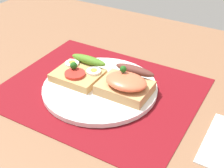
{
  "coord_description": "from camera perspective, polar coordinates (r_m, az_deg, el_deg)",
  "views": [
    {
      "loc": [
        30.26,
        -47.18,
        39.75
      ],
      "look_at": [
        3.0,
        0.0,
        2.84
      ],
      "focal_mm": 50.65,
      "sensor_mm": 36.0,
      "label": 1
    }
  ],
  "objects": [
    {
      "name": "ground_plane",
      "position": [
        0.7,
        -2.14,
        -2.34
      ],
      "size": [
        120.0,
        90.0,
        3.2
      ],
      "primitive_type": "cube",
      "color": "brown"
    },
    {
      "name": "placemat",
      "position": [
        0.69,
        -2.17,
        -1.16
      ],
      "size": [
        41.05,
        33.54,
        0.3
      ],
      "primitive_type": "cube",
      "color": "maroon",
      "rests_on": "ground_plane"
    },
    {
      "name": "plate",
      "position": [
        0.68,
        -2.18,
        -0.7
      ],
      "size": [
        24.76,
        24.76,
        1.04
      ],
      "primitive_type": "cylinder",
      "color": "white",
      "rests_on": "placemat"
    },
    {
      "name": "sandwich_egg_tomato",
      "position": [
        0.7,
        -5.9,
        2.12
      ],
      "size": [
        10.27,
        9.85,
        3.9
      ],
      "color": "tan",
      "rests_on": "plate"
    },
    {
      "name": "sandwich_salmon",
      "position": [
        0.65,
        2.67,
        0.16
      ],
      "size": [
        10.64,
        9.53,
        5.78
      ],
      "color": "tan",
      "rests_on": "plate"
    }
  ]
}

